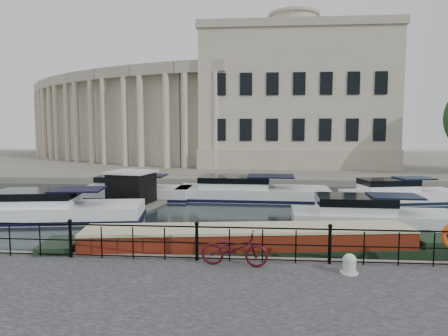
# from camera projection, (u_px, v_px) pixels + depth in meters

# --- Properties ---
(ground_plane) EXTENTS (160.00, 160.00, 0.00)m
(ground_plane) POSITION_uv_depth(u_px,v_px,m) (206.00, 255.00, 14.53)
(ground_plane) COLOR black
(ground_plane) RESTS_ON ground
(far_bank) EXTENTS (120.00, 42.00, 0.55)m
(far_bank) POSITION_uv_depth(u_px,v_px,m) (242.00, 162.00, 53.21)
(far_bank) COLOR #6B665B
(far_bank) RESTS_ON ground_plane
(railing) EXTENTS (24.14, 0.14, 1.22)m
(railing) POSITION_uv_depth(u_px,v_px,m) (197.00, 240.00, 12.19)
(railing) COLOR black
(railing) RESTS_ON near_quay
(civic_building) EXTENTS (53.55, 31.84, 16.85)m
(civic_building) POSITION_uv_depth(u_px,v_px,m) (233.00, 109.00, 48.38)
(civic_building) COLOR #ADA38C
(civic_building) RESTS_ON far_bank
(bicycle) EXTENTS (2.03, 0.86, 1.04)m
(bicycle) POSITION_uv_depth(u_px,v_px,m) (234.00, 249.00, 11.71)
(bicycle) COLOR #3F0B15
(bicycle) RESTS_ON near_quay
(mooring_bollard) EXTENTS (0.50, 0.50, 0.57)m
(mooring_bollard) POSITION_uv_depth(u_px,v_px,m) (349.00, 264.00, 11.11)
(mooring_bollard) COLOR beige
(mooring_bollard) RESTS_ON near_quay
(narrowboat) EXTENTS (14.26, 3.74, 1.52)m
(narrowboat) POSITION_uv_depth(u_px,v_px,m) (249.00, 250.00, 13.86)
(narrowboat) COLOR black
(narrowboat) RESTS_ON ground_plane
(harbour_hut) EXTENTS (3.82, 3.38, 2.21)m
(harbour_hut) POSITION_uv_depth(u_px,v_px,m) (132.00, 190.00, 23.81)
(harbour_hut) COLOR #6B665B
(harbour_hut) RESTS_ON ground_plane
(cabin_cruisers) EXTENTS (27.06, 10.65, 1.99)m
(cabin_cruisers) POSITION_uv_depth(u_px,v_px,m) (230.00, 201.00, 23.34)
(cabin_cruisers) COLOR white
(cabin_cruisers) RESTS_ON ground_plane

